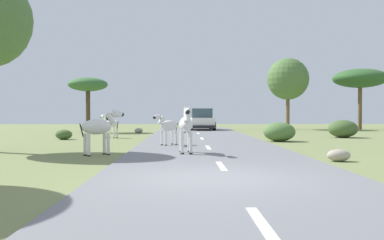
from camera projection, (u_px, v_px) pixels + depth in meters
ground_plane at (209, 180)px, 9.40m from camera, size 90.00×90.00×0.00m
road at (229, 179)px, 9.41m from camera, size 6.00×64.00×0.05m
lane_markings at (235, 185)px, 8.41m from camera, size 0.16×56.00×0.01m
zebra_0 at (186, 125)px, 14.92m from camera, size 0.52×1.75×1.65m
zebra_1 at (111, 123)px, 24.81m from camera, size 1.29×1.04×1.40m
zebra_2 at (99, 127)px, 14.81m from camera, size 1.46×1.23×1.60m
zebra_4 at (168, 126)px, 18.69m from camera, size 1.15×1.19×1.38m
car_0 at (201, 120)px, 35.42m from camera, size 2.15×4.41×1.74m
tree_1 at (360, 79)px, 36.74m from camera, size 4.58×4.58×5.17m
tree_4 at (288, 79)px, 37.26m from camera, size 3.60×3.60×6.16m
tree_5 at (88, 85)px, 31.69m from camera, size 2.88×2.88×4.03m
bush_2 at (343, 129)px, 25.17m from camera, size 1.72×1.55×1.03m
bush_3 at (64, 135)px, 23.35m from camera, size 0.89×0.80×0.54m
bush_4 at (279, 132)px, 21.86m from camera, size 1.62×1.45×0.97m
rock_0 at (139, 131)px, 30.48m from camera, size 0.59×0.45×0.36m
rock_1 at (339, 155)px, 12.93m from camera, size 0.70×0.49×0.37m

